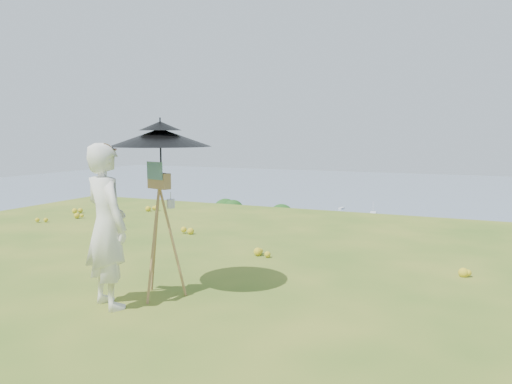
% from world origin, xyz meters
% --- Properties ---
extents(ground, '(14.00, 14.00, 0.00)m').
position_xyz_m(ground, '(0.00, 0.00, 0.00)').
color(ground, '#3F691E').
rests_on(ground, ground).
extents(shoreline_tier, '(170.00, 28.00, 8.00)m').
position_xyz_m(shoreline_tier, '(0.00, 75.00, -36.00)').
color(shoreline_tier, '#70665A').
rests_on(shoreline_tier, bay_water).
extents(bay_water, '(700.00, 700.00, 0.00)m').
position_xyz_m(bay_water, '(0.00, 240.00, -34.00)').
color(bay_water, slate).
rests_on(bay_water, ground).
extents(peninsula, '(90.00, 60.00, 12.00)m').
position_xyz_m(peninsula, '(-75.00, 155.00, -29.00)').
color(peninsula, '#123B10').
rests_on(peninsula, bay_water).
extents(slope_trees, '(110.00, 50.00, 6.00)m').
position_xyz_m(slope_trees, '(0.00, 35.00, -15.00)').
color(slope_trees, '#1C4A16').
rests_on(slope_trees, forest_slope).
extents(harbor_town, '(110.00, 22.00, 5.00)m').
position_xyz_m(harbor_town, '(0.00, 75.00, -29.50)').
color(harbor_town, silver).
rests_on(harbor_town, shoreline_tier).
extents(moored_boats, '(140.00, 140.00, 0.70)m').
position_xyz_m(moored_boats, '(-12.50, 161.00, -33.65)').
color(moored_boats, silver).
rests_on(moored_boats, bay_water).
extents(wildflowers, '(10.00, 10.50, 0.12)m').
position_xyz_m(wildflowers, '(0.00, 0.25, 0.06)').
color(wildflowers, gold).
rests_on(wildflowers, ground).
extents(painter, '(0.77, 0.66, 1.80)m').
position_xyz_m(painter, '(0.00, -0.66, 0.90)').
color(painter, silver).
rests_on(painter, ground).
extents(field_easel, '(0.75, 0.75, 1.58)m').
position_xyz_m(field_easel, '(0.35, -0.15, 0.79)').
color(field_easel, '#AB7E47').
rests_on(field_easel, ground).
extents(sun_umbrella, '(1.42, 1.42, 0.78)m').
position_xyz_m(sun_umbrella, '(0.36, -0.12, 1.69)').
color(sun_umbrella, black).
rests_on(sun_umbrella, field_easel).
extents(painter_cap, '(0.28, 0.29, 0.10)m').
position_xyz_m(painter_cap, '(0.00, -0.66, 1.75)').
color(painter_cap, '#CB6F79').
rests_on(painter_cap, painter).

